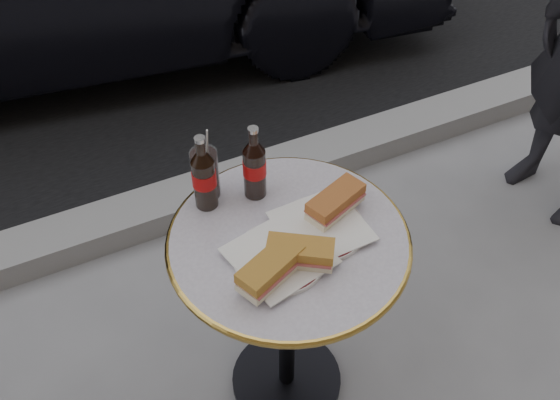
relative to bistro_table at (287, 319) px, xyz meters
name	(u,v)px	position (x,y,z in m)	size (l,w,h in m)	color
ground	(286,381)	(0.00, 0.00, -0.37)	(80.00, 80.00, 0.00)	gray
curb	(193,199)	(0.00, 0.90, -0.32)	(40.00, 0.20, 0.12)	gray
bistro_table	(287,319)	(0.00, 0.00, 0.00)	(0.62, 0.62, 0.73)	#BAB2C4
plate_left	(279,257)	(-0.05, -0.05, 0.37)	(0.23, 0.23, 0.01)	white
plate_right	(321,228)	(0.09, -0.01, 0.37)	(0.22, 0.22, 0.01)	white
sandwich_left_a	(270,270)	(-0.10, -0.10, 0.41)	(0.17, 0.08, 0.06)	#B0782C
sandwich_left_b	(300,253)	(-0.01, -0.09, 0.41)	(0.16, 0.07, 0.06)	#B2782D
sandwich_right	(335,203)	(0.14, 0.02, 0.41)	(0.16, 0.08, 0.06)	#A65B2A
cola_bottle_left	(203,172)	(-0.14, 0.20, 0.48)	(0.06, 0.06, 0.23)	black
cola_bottle_right	(254,162)	(-0.01, 0.18, 0.48)	(0.06, 0.06, 0.22)	black
cola_glass	(205,174)	(-0.13, 0.23, 0.44)	(0.07, 0.07, 0.15)	black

